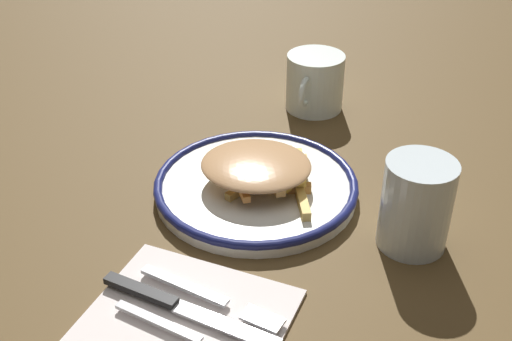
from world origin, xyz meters
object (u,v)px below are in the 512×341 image
(knife, at_px, (173,304))
(spoon, at_px, (204,340))
(plate, at_px, (256,186))
(fries_heap, at_px, (258,167))
(napkin, at_px, (189,315))
(fork, at_px, (210,297))
(coffee_mug, at_px, (315,82))
(water_glass, at_px, (416,204))

(knife, relative_size, spoon, 1.38)
(plate, distance_m, fries_heap, 0.03)
(knife, bearing_deg, fries_heap, 179.90)
(napkin, distance_m, fork, 0.03)
(knife, height_order, spoon, spoon)
(coffee_mug, bearing_deg, water_glass, 36.52)
(plate, height_order, napkin, plate)
(plate, distance_m, knife, 0.24)
(spoon, bearing_deg, fries_heap, -168.96)
(plate, bearing_deg, spoon, 11.60)
(napkin, xyz_separation_m, spoon, (0.03, 0.03, 0.01))
(coffee_mug, bearing_deg, spoon, 6.50)
(fork, bearing_deg, spoon, 21.08)
(fork, xyz_separation_m, water_glass, (-0.19, 0.18, 0.05))
(napkin, relative_size, water_glass, 1.81)
(plate, bearing_deg, napkin, 5.00)
(plate, distance_m, water_glass, 0.22)
(fork, relative_size, spoon, 1.16)
(napkin, bearing_deg, plate, -175.00)
(water_glass, xyz_separation_m, coffee_mug, (-0.29, -0.22, -0.01))
(fries_heap, xyz_separation_m, coffee_mug, (-0.27, -0.01, 0.01))
(fries_heap, distance_m, spoon, 0.28)
(napkin, relative_size, coffee_mug, 1.66)
(fries_heap, bearing_deg, spoon, 11.04)
(plate, bearing_deg, knife, 0.48)
(fries_heap, distance_m, fork, 0.22)
(plate, xyz_separation_m, knife, (0.24, 0.00, 0.00))
(plate, relative_size, coffee_mug, 2.22)
(fries_heap, bearing_deg, knife, -0.10)
(fork, distance_m, coffee_mug, 0.48)
(knife, height_order, coffee_mug, coffee_mug)
(water_glass, bearing_deg, coffee_mug, -143.48)
(napkin, height_order, spoon, spoon)
(fork, height_order, knife, knife)
(plate, height_order, knife, plate)
(fork, relative_size, water_glass, 1.56)
(plate, bearing_deg, fork, 8.84)
(fries_heap, height_order, napkin, fries_heap)
(fork, distance_m, knife, 0.04)
(water_glass, bearing_deg, fork, -43.86)
(napkin, height_order, water_glass, water_glass)
(fork, height_order, water_glass, water_glass)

